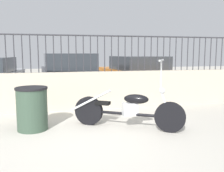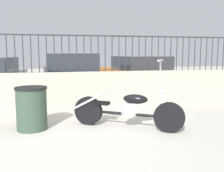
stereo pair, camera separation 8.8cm
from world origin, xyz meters
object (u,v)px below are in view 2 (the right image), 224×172
(car_dark_grey, at_px, (70,74))
(motorcycle_black, at_px, (122,109))
(car_orange, at_px, (138,73))
(trash_bin, at_px, (32,108))

(car_dark_grey, bearing_deg, motorcycle_black, -172.73)
(car_orange, bearing_deg, trash_bin, 134.01)
(car_dark_grey, bearing_deg, car_orange, -84.62)
(motorcycle_black, relative_size, car_dark_grey, 0.45)
(motorcycle_black, height_order, car_orange, motorcycle_black)
(car_dark_grey, xyz_separation_m, car_orange, (2.62, 0.37, -0.04))
(car_dark_grey, relative_size, car_orange, 0.98)
(motorcycle_black, distance_m, car_orange, 4.96)
(motorcycle_black, distance_m, car_dark_grey, 4.29)
(trash_bin, bearing_deg, motorcycle_black, -9.62)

